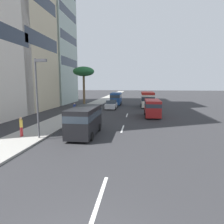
# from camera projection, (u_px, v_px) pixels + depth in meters

# --- Properties ---
(ground_plane) EXTENTS (198.00, 198.00, 0.00)m
(ground_plane) POSITION_uv_depth(u_px,v_px,m) (129.00, 109.00, 35.43)
(ground_plane) COLOR #2D2D30
(sidewalk_right) EXTENTS (162.00, 3.45, 0.15)m
(sidewalk_right) POSITION_uv_depth(u_px,v_px,m) (88.00, 108.00, 36.38)
(sidewalk_right) COLOR #9E9B93
(sidewalk_right) RESTS_ON ground_plane
(lane_stripe_near) EXTENTS (3.20, 0.16, 0.01)m
(lane_stripe_near) POSITION_uv_depth(u_px,v_px,m) (100.00, 196.00, 7.84)
(lane_stripe_near) COLOR silver
(lane_stripe_near) RESTS_ON ground_plane
(lane_stripe_mid) EXTENTS (3.20, 0.16, 0.01)m
(lane_stripe_mid) POSITION_uv_depth(u_px,v_px,m) (123.00, 129.00, 19.59)
(lane_stripe_mid) COLOR silver
(lane_stripe_mid) RESTS_ON ground_plane
(lane_stripe_far) EXTENTS (3.20, 0.16, 0.01)m
(lane_stripe_far) POSITION_uv_depth(u_px,v_px,m) (127.00, 115.00, 28.00)
(lane_stripe_far) COLOR silver
(lane_stripe_far) RESTS_ON ground_plane
(minibus_lead) EXTENTS (6.27, 2.39, 2.87)m
(minibus_lead) POSITION_uv_depth(u_px,v_px,m) (147.00, 99.00, 37.45)
(minibus_lead) COLOR silver
(minibus_lead) RESTS_ON ground_plane
(van_second) EXTENTS (5.03, 2.06, 2.28)m
(van_second) POSITION_uv_depth(u_px,v_px,m) (152.00, 107.00, 26.54)
(van_second) COLOR #A51E1E
(van_second) RESTS_ON ground_plane
(car_third) EXTENTS (4.41, 1.81, 1.56)m
(car_third) POSITION_uv_depth(u_px,v_px,m) (111.00, 105.00, 35.14)
(car_third) COLOR silver
(car_third) RESTS_ON ground_plane
(van_fourth) EXTENTS (5.39, 2.09, 2.43)m
(van_fourth) POSITION_uv_depth(u_px,v_px,m) (85.00, 119.00, 16.95)
(van_fourth) COLOR black
(van_fourth) RESTS_ON ground_plane
(van_fifth) EXTENTS (4.63, 2.10, 2.57)m
(van_fifth) POSITION_uv_depth(u_px,v_px,m) (116.00, 98.00, 40.97)
(van_fifth) COLOR #1E478C
(van_fifth) RESTS_ON ground_plane
(pedestrian_near_lamp) EXTENTS (0.39, 0.37, 1.60)m
(pedestrian_near_lamp) POSITION_uv_depth(u_px,v_px,m) (21.00, 126.00, 16.08)
(pedestrian_near_lamp) COLOR red
(pedestrian_near_lamp) RESTS_ON sidewalk_right
(pedestrian_mid_block) EXTENTS (0.32, 0.38, 1.54)m
(pedestrian_mid_block) POSITION_uv_depth(u_px,v_px,m) (75.00, 108.00, 28.32)
(pedestrian_mid_block) COLOR beige
(pedestrian_mid_block) RESTS_ON sidewalk_right
(palm_tree) EXTENTS (3.96, 3.96, 7.43)m
(palm_tree) POSITION_uv_depth(u_px,v_px,m) (84.00, 72.00, 37.07)
(palm_tree) COLOR brown
(palm_tree) RESTS_ON sidewalk_right
(street_lamp) EXTENTS (0.24, 0.97, 6.15)m
(street_lamp) POSITION_uv_depth(u_px,v_px,m) (38.00, 89.00, 15.21)
(street_lamp) COLOR #4C4C51
(street_lamp) RESTS_ON sidewalk_right
(office_tower_far) EXTENTS (11.33, 12.49, 36.10)m
(office_tower_far) POSITION_uv_depth(u_px,v_px,m) (42.00, 21.00, 43.78)
(office_tower_far) COLOR #B2C6BC
(office_tower_far) RESTS_ON ground_plane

